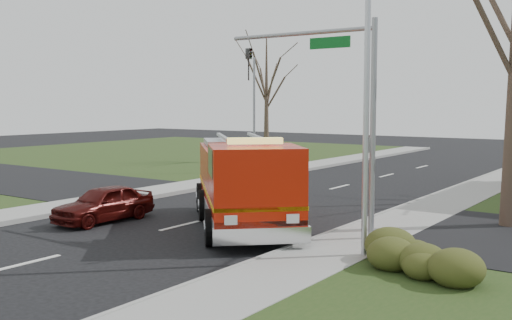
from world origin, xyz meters
The scene contains 10 objects.
ground centered at (0.00, 0.00, 0.00)m, with size 120.00×120.00×0.00m, color black.
sidewalk_right centered at (6.20, 0.00, 0.07)m, with size 2.40×80.00×0.15m, color gray.
sidewalk_left centered at (-6.20, 0.00, 0.07)m, with size 2.40×80.00×0.15m, color gray.
hedge_corner centered at (9.00, -1.00, 0.58)m, with size 2.80×2.00×0.90m, color #313A15.
bare_tree_left centered at (-10.00, 20.00, 5.56)m, with size 4.50×4.50×9.00m.
traffic_signal_mast centered at (5.21, 1.50, 4.71)m, with size 5.29×0.18×6.80m.
streetlight_pole centered at (7.14, -0.50, 4.55)m, with size 1.48×0.16×8.40m.
utility_pole_far centered at (-6.80, 14.00, 3.50)m, with size 0.14×0.14×7.00m, color gray.
fire_engine centered at (1.95, 1.16, 1.47)m, with size 7.49×7.71×3.24m.
parked_car_maroon centered at (-2.80, -1.00, 0.66)m, with size 1.56×3.89×1.32m, color #410C0A.
Camera 1 is at (14.04, -15.26, 4.25)m, focal length 42.00 mm.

